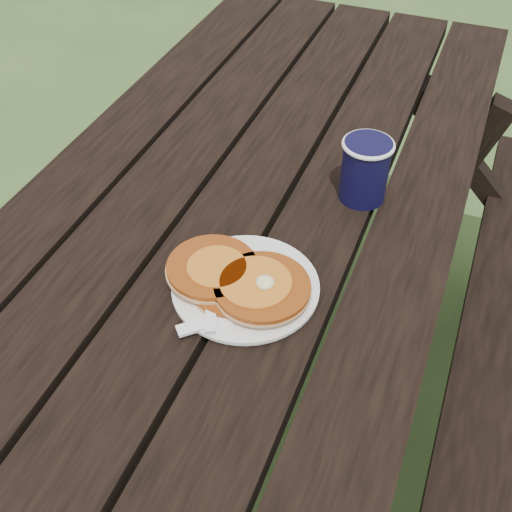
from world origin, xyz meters
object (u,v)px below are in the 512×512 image
(plate, at_px, (246,287))
(coffee_cup, at_px, (365,167))
(pancake_stack, at_px, (238,280))
(picnic_table, at_px, (239,343))

(plate, xyz_separation_m, coffee_cup, (0.10, 0.28, 0.06))
(pancake_stack, bearing_deg, plate, 36.11)
(picnic_table, relative_size, pancake_stack, 8.01)
(picnic_table, height_order, pancake_stack, pancake_stack)
(picnic_table, distance_m, plate, 0.44)
(plate, relative_size, pancake_stack, 0.96)
(pancake_stack, height_order, coffee_cup, coffee_cup)
(pancake_stack, xyz_separation_m, coffee_cup, (0.11, 0.29, 0.04))
(plate, xyz_separation_m, pancake_stack, (-0.01, -0.01, 0.02))
(coffee_cup, bearing_deg, picnic_table, -152.62)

